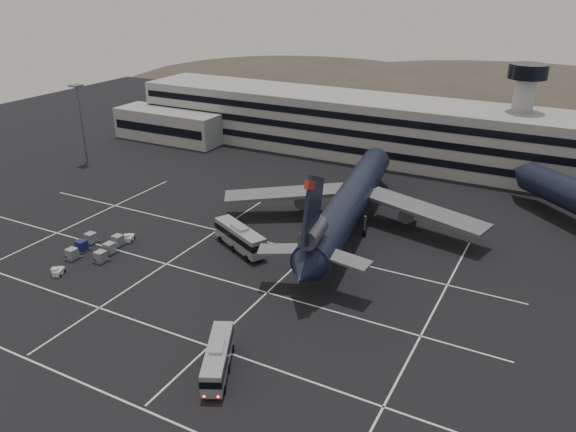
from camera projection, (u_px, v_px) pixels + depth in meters
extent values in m
plane|color=black|center=(181.00, 285.00, 80.99)|extent=(260.00, 260.00, 0.00)
cube|color=silver|center=(60.00, 373.00, 63.17)|extent=(90.00, 0.25, 0.01)
cube|color=silver|center=(133.00, 320.00, 72.89)|extent=(90.00, 0.25, 0.01)
cube|color=silver|center=(198.00, 273.00, 84.23)|extent=(90.00, 0.25, 0.01)
cube|color=silver|center=(247.00, 237.00, 95.56)|extent=(90.00, 0.25, 0.01)
cube|color=silver|center=(66.00, 229.00, 98.72)|extent=(0.25, 55.00, 0.01)
cube|color=silver|center=(174.00, 259.00, 88.42)|extent=(0.25, 55.00, 0.01)
cube|color=silver|center=(274.00, 286.00, 80.70)|extent=(0.25, 55.00, 0.01)
cube|color=silver|center=(425.00, 328.00, 71.25)|extent=(0.25, 55.00, 0.01)
cube|color=gray|center=(363.00, 126.00, 136.50)|extent=(120.00, 18.00, 14.00)
cube|color=black|center=(348.00, 150.00, 130.57)|extent=(118.00, 0.20, 1.60)
cube|color=black|center=(349.00, 133.00, 128.97)|extent=(118.00, 0.20, 1.60)
cube|color=black|center=(350.00, 117.00, 127.49)|extent=(118.00, 0.20, 1.60)
cube|color=gray|center=(170.00, 125.00, 149.44)|extent=(30.00, 10.00, 8.00)
cylinder|color=gray|center=(519.00, 125.00, 121.50)|extent=(4.40, 4.40, 22.00)
cylinder|color=black|center=(528.00, 71.00, 116.90)|extent=(8.00, 8.00, 3.00)
ellipsoid|color=#38332B|center=(313.00, 100.00, 248.62)|extent=(196.00, 140.00, 32.00)
ellipsoid|color=#38332B|center=(528.00, 131.00, 211.19)|extent=(252.00, 180.00, 44.00)
cylinder|color=slate|center=(82.00, 125.00, 129.34)|extent=(0.50, 0.50, 18.00)
cube|color=slate|center=(76.00, 86.00, 125.70)|extent=(2.40, 2.40, 0.35)
cylinder|color=black|center=(350.00, 201.00, 96.66)|extent=(13.06, 48.28, 5.60)
cone|color=black|center=(378.00, 158.00, 119.38)|extent=(6.24, 5.32, 5.60)
cone|color=black|center=(304.00, 273.00, 73.68)|extent=(5.76, 5.73, 5.04)
cube|color=black|center=(313.00, 211.00, 73.76)|extent=(1.98, 9.43, 10.97)
cube|color=#B02117|center=(310.00, 185.00, 70.78)|extent=(1.05, 3.28, 2.24)
cylinder|color=#595B60|center=(313.00, 232.00, 75.51)|extent=(3.61, 6.35, 2.70)
cube|color=slate|center=(285.00, 249.00, 78.59)|extent=(8.15, 5.68, 0.87)
cube|color=slate|center=(343.00, 259.00, 76.10)|extent=(7.66, 3.59, 0.87)
cube|color=slate|center=(285.00, 193.00, 102.43)|extent=(21.69, 16.05, 1.75)
cylinder|color=#595B60|center=(306.00, 198.00, 104.82)|extent=(3.53, 5.86, 2.70)
cube|color=slate|center=(424.00, 210.00, 95.01)|extent=(22.67, 10.30, 1.75)
cylinder|color=#595B60|center=(408.00, 211.00, 99.18)|extent=(3.53, 5.86, 2.70)
cylinder|color=slate|center=(367.00, 188.00, 111.18)|extent=(0.44, 0.44, 3.00)
cylinder|color=black|center=(366.00, 196.00, 111.84)|extent=(0.67, 1.16, 1.10)
cylinder|color=slate|center=(328.00, 219.00, 97.08)|extent=(0.44, 0.44, 3.00)
cylinder|color=black|center=(328.00, 228.00, 97.74)|extent=(0.67, 1.16, 1.10)
cylinder|color=slate|center=(365.00, 224.00, 95.18)|extent=(0.44, 0.44, 3.00)
cylinder|color=black|center=(364.00, 233.00, 95.84)|extent=(0.67, 1.16, 1.10)
cone|color=black|center=(521.00, 172.00, 110.62)|extent=(7.10, 7.17, 5.60)
cube|color=#989BA0|center=(218.00, 357.00, 62.76)|extent=(6.54, 10.17, 2.78)
cube|color=black|center=(218.00, 355.00, 62.63)|extent=(6.62, 10.25, 0.88)
cube|color=#989BA0|center=(217.00, 346.00, 62.14)|extent=(2.55, 3.14, 0.32)
cylinder|color=black|center=(203.00, 389.00, 60.12)|extent=(0.66, 0.93, 0.89)
cylinder|color=black|center=(224.00, 390.00, 60.04)|extent=(0.66, 0.93, 0.89)
cylinder|color=black|center=(208.00, 368.00, 63.38)|extent=(0.66, 0.93, 0.89)
cylinder|color=black|center=(229.00, 368.00, 63.31)|extent=(0.66, 0.93, 0.89)
cylinder|color=black|center=(213.00, 348.00, 66.64)|extent=(0.66, 0.93, 0.89)
cylinder|color=black|center=(233.00, 349.00, 66.57)|extent=(0.66, 0.93, 0.89)
cube|color=#FF0C05|center=(204.00, 397.00, 58.53)|extent=(0.24, 0.17, 0.20)
cube|color=#FF0C05|center=(218.00, 397.00, 58.48)|extent=(0.24, 0.17, 0.20)
cube|color=#989BA0|center=(240.00, 237.00, 90.53)|extent=(11.80, 7.75, 3.23)
cube|color=black|center=(240.00, 235.00, 90.38)|extent=(11.88, 7.83, 1.02)
cube|color=#989BA0|center=(240.00, 227.00, 89.81)|extent=(3.66, 3.00, 0.38)
cylinder|color=black|center=(247.00, 258.00, 87.39)|extent=(1.08, 0.77, 1.03)
cylinder|color=black|center=(261.00, 254.00, 88.82)|extent=(1.08, 0.77, 1.03)
cylinder|color=black|center=(233.00, 249.00, 90.50)|extent=(1.08, 0.77, 1.03)
cylinder|color=black|center=(247.00, 244.00, 91.92)|extent=(1.08, 0.77, 1.03)
cylinder|color=black|center=(221.00, 239.00, 93.60)|extent=(1.08, 0.77, 1.03)
cylinder|color=black|center=(235.00, 235.00, 95.03)|extent=(1.08, 0.77, 1.03)
cube|color=silver|center=(130.00, 238.00, 94.08)|extent=(1.79, 2.27, 0.82)
cube|color=silver|center=(128.00, 236.00, 93.45)|extent=(1.24, 1.15, 0.46)
cylinder|color=black|center=(125.00, 241.00, 93.55)|extent=(0.39, 0.55, 0.51)
cylinder|color=black|center=(131.00, 241.00, 93.48)|extent=(0.39, 0.55, 0.51)
cylinder|color=black|center=(128.00, 237.00, 94.89)|extent=(0.39, 0.55, 0.51)
cylinder|color=black|center=(134.00, 238.00, 94.81)|extent=(0.39, 0.55, 0.51)
cube|color=silver|center=(59.00, 272.00, 83.53)|extent=(1.81, 2.29, 0.82)
cube|color=silver|center=(57.00, 270.00, 82.89)|extent=(1.25, 1.16, 0.46)
cylinder|color=black|center=(53.00, 276.00, 83.00)|extent=(0.39, 0.55, 0.51)
cylinder|color=black|center=(60.00, 276.00, 82.92)|extent=(0.39, 0.55, 0.51)
cylinder|color=black|center=(58.00, 271.00, 84.34)|extent=(0.39, 0.55, 0.51)
cylinder|color=black|center=(64.00, 271.00, 84.26)|extent=(0.39, 0.55, 0.51)
cube|color=#2D2D30|center=(73.00, 258.00, 88.23)|extent=(2.39, 2.59, 0.17)
cylinder|color=black|center=(73.00, 259.00, 88.26)|extent=(0.10, 0.19, 0.19)
cube|color=#97999F|center=(72.00, 253.00, 87.89)|extent=(1.88, 1.88, 1.55)
cube|color=#2D2D30|center=(101.00, 261.00, 87.41)|extent=(2.39, 2.59, 0.17)
cylinder|color=black|center=(101.00, 261.00, 87.43)|extent=(0.10, 0.19, 0.19)
cube|color=#97999F|center=(101.00, 256.00, 87.06)|extent=(1.88, 1.88, 1.55)
cube|color=#2D2D30|center=(82.00, 250.00, 90.86)|extent=(2.39, 2.59, 0.17)
cylinder|color=black|center=(82.00, 250.00, 90.88)|extent=(0.10, 0.19, 0.19)
cube|color=#171953|center=(82.00, 245.00, 90.51)|extent=(1.88, 1.88, 1.55)
cube|color=#2D2D30|center=(110.00, 252.00, 90.03)|extent=(2.39, 2.59, 0.17)
cylinder|color=black|center=(110.00, 253.00, 90.06)|extent=(0.10, 0.19, 0.19)
cube|color=#97999F|center=(110.00, 248.00, 89.69)|extent=(1.88, 1.88, 1.55)
cube|color=#2D2D30|center=(91.00, 242.00, 93.48)|extent=(2.39, 2.59, 0.17)
cylinder|color=black|center=(91.00, 242.00, 93.51)|extent=(0.10, 0.19, 0.19)
cube|color=#97999F|center=(91.00, 237.00, 93.14)|extent=(1.88, 1.88, 1.55)
cube|color=#2D2D30|center=(118.00, 245.00, 92.66)|extent=(2.39, 2.59, 0.17)
cylinder|color=black|center=(119.00, 245.00, 92.68)|extent=(0.10, 0.19, 0.19)
cube|color=#97999F|center=(118.00, 240.00, 92.31)|extent=(1.88, 1.88, 1.55)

